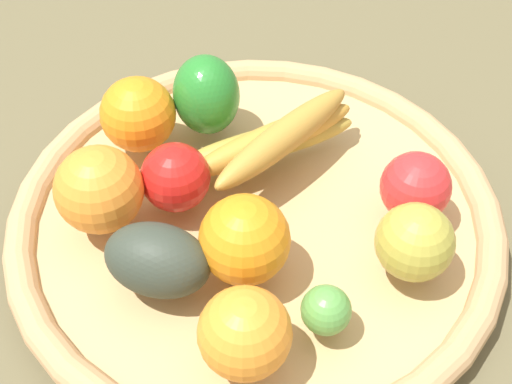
% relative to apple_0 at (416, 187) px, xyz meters
% --- Properties ---
extents(ground_plane, '(2.40, 2.40, 0.00)m').
position_rel_apple_0_xyz_m(ground_plane, '(0.09, 0.12, -0.07)').
color(ground_plane, brown).
rests_on(ground_plane, ground).
extents(basket, '(0.48, 0.48, 0.04)m').
position_rel_apple_0_xyz_m(basket, '(0.09, 0.12, -0.05)').
color(basket, tan).
rests_on(basket, ground_plane).
extents(apple_0, '(0.09, 0.09, 0.07)m').
position_rel_apple_0_xyz_m(apple_0, '(0.00, 0.00, 0.00)').
color(apple_0, red).
rests_on(apple_0, basket).
extents(banana_bunch, '(0.10, 0.19, 0.06)m').
position_rel_apple_0_xyz_m(banana_bunch, '(0.13, 0.06, -0.00)').
color(banana_bunch, '#AD9137').
rests_on(banana_bunch, basket).
extents(apple_1, '(0.09, 0.09, 0.07)m').
position_rel_apple_0_xyz_m(apple_1, '(-0.05, 0.05, 0.00)').
color(apple_1, '#A79E3B').
rests_on(apple_1, basket).
extents(lime_0, '(0.05, 0.05, 0.04)m').
position_rel_apple_0_xyz_m(lime_0, '(-0.05, 0.15, -0.01)').
color(lime_0, '#549742').
rests_on(lime_0, basket).
extents(apple_2, '(0.07, 0.07, 0.07)m').
position_rel_apple_0_xyz_m(apple_2, '(0.14, 0.17, -0.00)').
color(apple_2, red).
rests_on(apple_2, basket).
extents(orange_1, '(0.11, 0.11, 0.08)m').
position_rel_apple_0_xyz_m(orange_1, '(0.16, 0.24, 0.01)').
color(orange_1, orange).
rests_on(orange_1, basket).
extents(orange_0, '(0.10, 0.10, 0.07)m').
position_rel_apple_0_xyz_m(orange_0, '(-0.04, 0.22, 0.00)').
color(orange_0, orange).
rests_on(orange_0, basket).
extents(orange_3, '(0.10, 0.10, 0.08)m').
position_rel_apple_0_xyz_m(orange_3, '(0.04, 0.17, 0.01)').
color(orange_3, orange).
rests_on(orange_3, basket).
extents(avocado, '(0.11, 0.11, 0.06)m').
position_rel_apple_0_xyz_m(avocado, '(0.07, 0.23, -0.00)').
color(avocado, '#323A30').
rests_on(avocado, basket).
extents(bell_pepper, '(0.09, 0.09, 0.09)m').
position_rel_apple_0_xyz_m(bell_pepper, '(0.21, 0.09, 0.01)').
color(bell_pepper, '#257B2A').
rests_on(bell_pepper, basket).
extents(orange_2, '(0.10, 0.10, 0.08)m').
position_rel_apple_0_xyz_m(orange_2, '(0.23, 0.16, 0.01)').
color(orange_2, orange).
rests_on(orange_2, basket).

